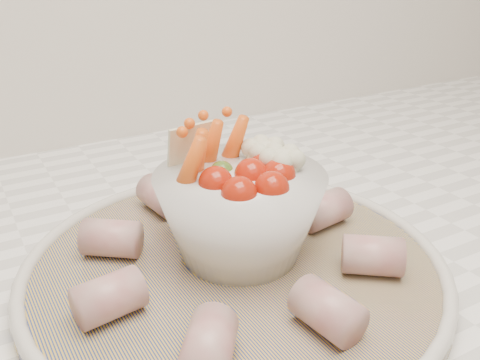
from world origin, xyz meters
TOP-DOWN VIEW (x-y plane):
  - serving_platter at (0.15, 1.36)m, footprint 0.37×0.37m
  - veggie_bowl at (0.16, 1.37)m, footprint 0.15×0.15m
  - cured_meat_rolls at (0.15, 1.36)m, footprint 0.28×0.28m

SIDE VIEW (x-z plane):
  - serving_platter at x=0.15m, z-range 0.92..0.94m
  - cured_meat_rolls at x=0.15m, z-range 0.94..0.97m
  - veggie_bowl at x=0.16m, z-range 0.92..1.04m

